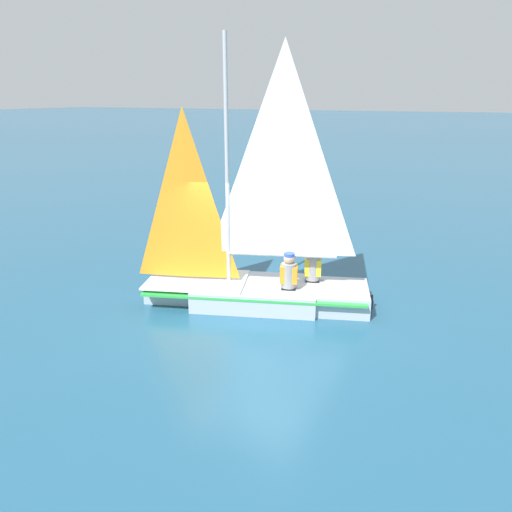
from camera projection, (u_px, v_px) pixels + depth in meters
The scene contains 4 objects.
ground_plane at pixel (256, 302), 10.43m from camera, with size 260.00×260.00×0.00m, color #235675.
sailboat_main at pixel (257, 269), 10.20m from camera, with size 2.80×4.74×5.24m.
sailor_helm at pixel (289, 279), 9.98m from camera, with size 0.38×0.40×1.16m.
sailor_crew at pixel (313, 272), 10.39m from camera, with size 0.38×0.40×1.16m.
Camera 1 is at (8.68, 4.15, 4.14)m, focal length 35.00 mm.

